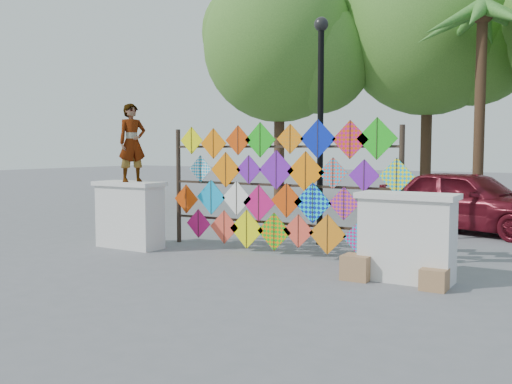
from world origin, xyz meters
TOP-DOWN VIEW (x-y plane):
  - ground at (0.00, 0.00)m, footprint 80.00×80.00m
  - parapet_left at (-2.70, -0.20)m, footprint 1.40×0.65m
  - parapet_right at (2.70, -0.20)m, footprint 1.40×0.65m
  - kite_rack at (0.10, 0.73)m, footprint 4.93×0.24m
  - tree_west at (-4.40, 9.03)m, footprint 5.85×5.20m
  - tree_mid at (0.11, 11.03)m, footprint 6.30×5.60m
  - palm_tree at (2.20, 8.00)m, footprint 3.62×3.62m
  - vendor_woman at (-2.61, -0.20)m, footprint 0.54×0.64m
  - sedan at (2.46, 5.38)m, footprint 4.53×2.84m
  - lamppost at (0.30, 2.00)m, footprint 0.28×0.28m
  - cardboard_box_near at (2.06, -0.48)m, footprint 0.41×0.36m
  - cardboard_box_far at (3.18, -0.52)m, footprint 0.35×0.32m

SIDE VIEW (x-z plane):
  - ground at x=0.00m, z-range 0.00..0.00m
  - cardboard_box_far at x=3.18m, z-range 0.00..0.29m
  - cardboard_box_near at x=2.06m, z-range 0.00..0.36m
  - parapet_left at x=-2.70m, z-range 0.01..1.29m
  - parapet_right at x=2.70m, z-range 0.01..1.29m
  - sedan at x=2.46m, z-range 0.00..1.44m
  - kite_rack at x=0.10m, z-range 0.00..2.43m
  - vendor_woman at x=-2.61m, z-range 1.28..2.77m
  - lamppost at x=0.30m, z-range 0.46..4.92m
  - palm_tree at x=2.20m, z-range 2.04..7.87m
  - tree_west at x=-4.40m, z-range 1.38..9.39m
  - tree_mid at x=0.11m, z-range 1.47..10.08m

